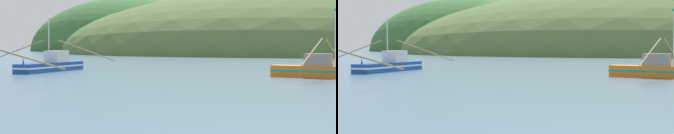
{
  "view_description": "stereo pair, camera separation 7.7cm",
  "coord_description": "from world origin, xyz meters",
  "views": [
    {
      "loc": [
        9.62,
        -1.43,
        2.86
      ],
      "look_at": [
        0.59,
        28.82,
        1.4
      ],
      "focal_mm": 48.56,
      "sensor_mm": 36.0,
      "label": 1
    },
    {
      "loc": [
        9.7,
        -1.41,
        2.86
      ],
      "look_at": [
        0.59,
        28.82,
        1.4
      ],
      "focal_mm": 48.56,
      "sensor_mm": 36.0,
      "label": 2
    }
  ],
  "objects": [
    {
      "name": "fishing_boat_blue",
      "position": [
        -17.67,
        44.02,
        0.74
      ],
      "size": [
        15.74,
        11.18,
        6.06
      ],
      "rotation": [
        0.0,
        0.0,
        4.68
      ],
      "color": "#19479E",
      "rests_on": "ground"
    },
    {
      "name": "hill_mid_right",
      "position": [
        9.63,
        186.44,
        0.0
      ],
      "size": [
        196.42,
        157.14,
        49.78
      ],
      "primitive_type": "ellipsoid",
      "color": "#516B38",
      "rests_on": "ground"
    },
    {
      "name": "fishing_boat_orange",
      "position": [
        11.33,
        41.58,
        0.74
      ],
      "size": [
        9.5,
        15.68,
        6.16
      ],
      "rotation": [
        0.0,
        0.0,
        6.04
      ],
      "color": "orange",
      "rests_on": "ground"
    },
    {
      "name": "hill_far_center",
      "position": [
        -86.31,
        242.63,
        0.0
      ],
      "size": [
        116.37,
        93.1,
        60.8
      ],
      "primitive_type": "ellipsoid",
      "color": "#386633",
      "rests_on": "ground"
    }
  ]
}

